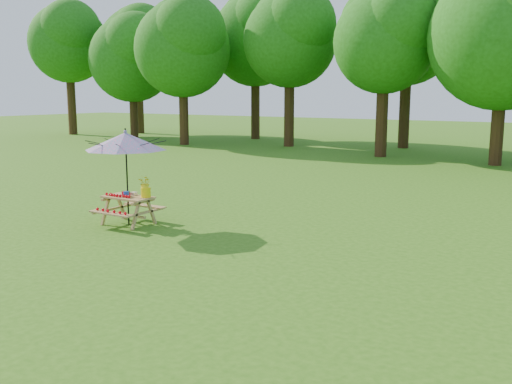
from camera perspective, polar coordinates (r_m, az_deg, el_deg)
The scene contains 5 objects.
picnic_table at distance 13.64m, azimuth -12.65°, elevation -1.85°, with size 1.20×1.32×0.67m.
patio_umbrella at distance 13.42m, azimuth -12.90°, elevation 4.95°, with size 2.25×2.25×2.25m.
produce_bins at distance 13.61m, azimuth -12.69°, elevation -0.17°, with size 0.28×0.41×0.13m.
tomatoes_row at distance 13.56m, azimuth -13.69°, elevation -0.33°, with size 0.77×0.13×0.07m, color red, non-canonical shape.
flower_bucket at distance 13.33m, azimuth -10.98°, elevation 0.62°, with size 0.32×0.28×0.50m.
Camera 1 is at (10.12, -5.07, 3.04)m, focal length 40.00 mm.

